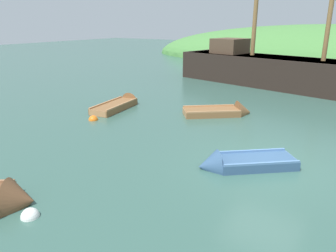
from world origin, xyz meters
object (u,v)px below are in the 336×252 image
(rowboat_portside, at_px, (239,164))
(buoy_white, at_px, (30,217))
(sailing_ship, at_px, (278,75))
(rowboat_outer_right, at_px, (121,105))
(rowboat_center, at_px, (223,113))
(buoy_orange, at_px, (93,120))

(rowboat_portside, xyz_separation_m, buoy_white, (-3.08, -5.32, -0.09))
(sailing_ship, height_order, buoy_white, sailing_ship)
(rowboat_outer_right, height_order, buoy_white, rowboat_outer_right)
(rowboat_center, distance_m, rowboat_outer_right, 5.48)
(rowboat_portside, distance_m, buoy_orange, 7.69)
(rowboat_center, relative_size, buoy_orange, 7.59)
(rowboat_center, height_order, buoy_orange, rowboat_center)
(sailing_ship, height_order, rowboat_center, sailing_ship)
(sailing_ship, distance_m, buoy_white, 19.41)
(sailing_ship, distance_m, rowboat_center, 8.75)
(buoy_orange, bearing_deg, rowboat_outer_right, 101.88)
(buoy_orange, bearing_deg, buoy_white, -55.14)
(sailing_ship, xyz_separation_m, buoy_orange, (-4.87, -12.90, -0.79))
(buoy_orange, relative_size, buoy_white, 1.00)
(sailing_ship, xyz_separation_m, rowboat_outer_right, (-5.41, -10.34, -0.69))
(sailing_ship, relative_size, buoy_white, 41.24)
(rowboat_portside, bearing_deg, buoy_white, 19.42)
(rowboat_portside, bearing_deg, rowboat_outer_right, -65.11)
(rowboat_center, bearing_deg, rowboat_outer_right, 157.46)
(sailing_ship, relative_size, rowboat_outer_right, 4.74)
(sailing_ship, bearing_deg, rowboat_outer_right, -105.78)
(rowboat_center, relative_size, buoy_white, 7.62)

